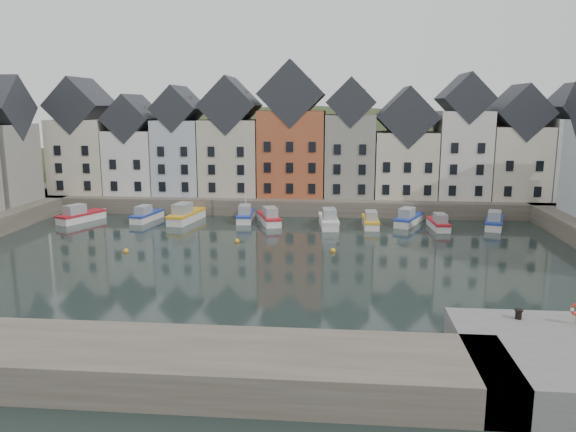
# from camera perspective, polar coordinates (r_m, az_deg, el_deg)

# --- Properties ---
(ground) EXTENTS (260.00, 260.00, 0.00)m
(ground) POSITION_cam_1_polar(r_m,az_deg,el_deg) (50.42, -2.34, -4.98)
(ground) COLOR black
(ground) RESTS_ON ground
(far_quay) EXTENTS (90.00, 16.00, 2.00)m
(far_quay) POSITION_cam_1_polar(r_m,az_deg,el_deg) (79.34, 0.50, 1.74)
(far_quay) COLOR #504A3E
(far_quay) RESTS_ON ground
(near_wall) EXTENTS (50.00, 6.00, 2.00)m
(near_wall) POSITION_cam_1_polar(r_m,az_deg,el_deg) (33.42, -25.51, -12.91)
(near_wall) COLOR #504A3E
(near_wall) RESTS_ON ground
(hillside) EXTENTS (153.60, 70.40, 64.00)m
(hillside) POSITION_cam_1_polar(r_m,az_deg,el_deg) (108.99, 1.63, -5.88)
(hillside) COLOR #253018
(hillside) RESTS_ON ground
(far_terrace) EXTENTS (72.37, 8.16, 17.78)m
(far_terrace) POSITION_cam_1_polar(r_m,az_deg,el_deg) (76.23, 2.81, 7.31)
(far_terrace) COLOR beige
(far_terrace) RESTS_ON far_quay
(mooring_buoys) EXTENTS (20.50, 5.50, 0.50)m
(mooring_buoys) POSITION_cam_1_polar(r_m,az_deg,el_deg) (56.09, -5.69, -3.19)
(mooring_buoys) COLOR #F0A61C
(mooring_buoys) RESTS_ON ground
(boat_a) EXTENTS (4.29, 6.55, 2.42)m
(boat_a) POSITION_cam_1_polar(r_m,az_deg,el_deg) (73.19, -20.37, 0.01)
(boat_a) COLOR silver
(boat_a) RESTS_ON ground
(boat_b) EXTENTS (2.75, 5.90, 2.18)m
(boat_b) POSITION_cam_1_polar(r_m,az_deg,el_deg) (71.40, -14.20, 0.05)
(boat_b) COLOR silver
(boat_b) RESTS_ON ground
(boat_c) EXTENTS (3.39, 7.23, 2.67)m
(boat_c) POSITION_cam_1_polar(r_m,az_deg,el_deg) (69.63, -10.35, 0.05)
(boat_c) COLOR silver
(boat_c) RESTS_ON ground
(boat_d) EXTENTS (2.30, 6.08, 11.38)m
(boat_d) POSITION_cam_1_polar(r_m,az_deg,el_deg) (69.34, -4.35, 0.11)
(boat_d) COLOR silver
(boat_d) RESTS_ON ground
(boat_e) EXTENTS (3.75, 6.37, 2.34)m
(boat_e) POSITION_cam_1_polar(r_m,az_deg,el_deg) (67.47, -1.92, -0.21)
(boat_e) COLOR silver
(boat_e) RESTS_ON ground
(boat_f) EXTENTS (2.65, 6.64, 2.48)m
(boat_f) POSITION_cam_1_polar(r_m,az_deg,el_deg) (65.96, 4.15, -0.46)
(boat_f) COLOR silver
(boat_f) RESTS_ON ground
(boat_g) EXTENTS (1.86, 5.69, 2.17)m
(boat_g) POSITION_cam_1_polar(r_m,az_deg,el_deg) (66.54, 8.39, -0.53)
(boat_g) COLOR silver
(boat_g) RESTS_ON ground
(boat_h) EXTENTS (4.17, 6.31, 2.33)m
(boat_h) POSITION_cam_1_polar(r_m,az_deg,el_deg) (68.43, 12.12, -0.30)
(boat_h) COLOR silver
(boat_h) RESTS_ON ground
(boat_i) EXTENTS (2.08, 5.56, 2.09)m
(boat_i) POSITION_cam_1_polar(r_m,az_deg,el_deg) (66.93, 15.06, -0.75)
(boat_i) COLOR silver
(boat_i) RESTS_ON ground
(boat_j) EXTENTS (3.54, 6.29, 2.31)m
(boat_j) POSITION_cam_1_polar(r_m,az_deg,el_deg) (69.48, 20.22, -0.58)
(boat_j) COLOR silver
(boat_j) RESTS_ON ground
(mooring_bollard) EXTENTS (0.48, 0.48, 0.56)m
(mooring_bollard) POSITION_cam_1_polar(r_m,az_deg,el_deg) (35.17, 22.38, -9.16)
(mooring_bollard) COLOR black
(mooring_bollard) RESTS_ON near_quay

